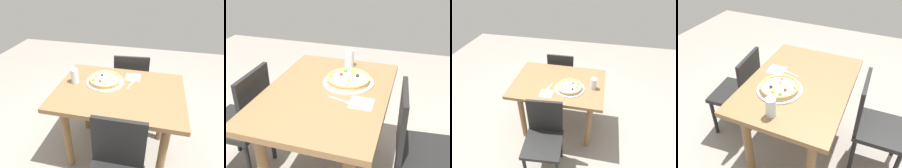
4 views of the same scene
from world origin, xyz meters
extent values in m
plane|color=gray|center=(0.00, 0.00, 0.00)|extent=(6.00, 6.00, 0.00)
cube|color=olive|center=(0.00, 0.00, 0.75)|extent=(1.12, 0.80, 0.04)
cylinder|color=olive|center=(-0.42, -0.26, 0.37)|extent=(0.07, 0.07, 0.73)
cylinder|color=olive|center=(0.42, -0.26, 0.37)|extent=(0.07, 0.07, 0.73)
cylinder|color=olive|center=(-0.42, 0.26, 0.37)|extent=(0.07, 0.07, 0.73)
cylinder|color=olive|center=(0.42, 0.26, 0.37)|extent=(0.07, 0.07, 0.73)
cube|color=black|center=(0.09, -0.49, 0.66)|extent=(0.38, 0.04, 0.42)
cylinder|color=black|center=(-0.16, 0.83, 0.21)|extent=(0.04, 0.04, 0.41)
cylinder|color=black|center=(0.18, 0.86, 0.21)|extent=(0.04, 0.04, 0.41)
cylinder|color=black|center=(-0.13, 0.49, 0.21)|extent=(0.04, 0.04, 0.41)
cylinder|color=black|center=(0.21, 0.53, 0.21)|extent=(0.04, 0.04, 0.41)
cube|color=black|center=(0.02, 0.68, 0.43)|extent=(0.43, 0.43, 0.04)
cube|color=black|center=(0.04, 0.49, 0.66)|extent=(0.38, 0.06, 0.42)
cylinder|color=silver|center=(-0.15, 0.10, 0.77)|extent=(0.35, 0.35, 0.01)
cylinder|color=tan|center=(-0.15, 0.10, 0.79)|extent=(0.30, 0.30, 0.02)
cylinder|color=beige|center=(-0.15, 0.10, 0.80)|extent=(0.26, 0.26, 0.01)
torus|color=tan|center=(-0.15, 0.10, 0.81)|extent=(0.30, 0.30, 0.02)
sphere|color=gold|center=(-0.13, -0.01, 0.81)|extent=(0.03, 0.03, 0.03)
sphere|color=#262626|center=(-0.19, 0.15, 0.81)|extent=(0.03, 0.03, 0.03)
sphere|color=gold|center=(-0.11, 0.12, 0.81)|extent=(0.03, 0.03, 0.03)
sphere|color=maroon|center=(-0.18, 0.04, 0.81)|extent=(0.03, 0.03, 0.03)
sphere|color=gold|center=(-0.24, 0.11, 0.81)|extent=(0.03, 0.03, 0.03)
sphere|color=#4C9E38|center=(-0.25, 0.05, 0.81)|extent=(0.03, 0.03, 0.03)
sphere|color=#E58C7F|center=(-0.06, 0.12, 0.81)|extent=(0.02, 0.02, 0.02)
cube|color=silver|center=(0.08, 0.09, 0.77)|extent=(0.04, 0.11, 0.00)
cube|color=silver|center=(0.10, 0.17, 0.77)|extent=(0.03, 0.05, 0.00)
cylinder|color=silver|center=(-0.42, 0.04, 0.84)|extent=(0.07, 0.07, 0.14)
cube|color=white|center=(0.09, 0.25, 0.77)|extent=(0.14, 0.14, 0.00)
camera|label=1|loc=(0.26, -1.43, 1.73)|focal=31.99mm
camera|label=2|loc=(1.45, 0.52, 1.62)|focal=43.48mm
camera|label=3|loc=(-0.46, 1.90, 2.16)|focal=31.27mm
camera|label=4|loc=(-1.45, -0.55, 1.88)|focal=38.53mm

